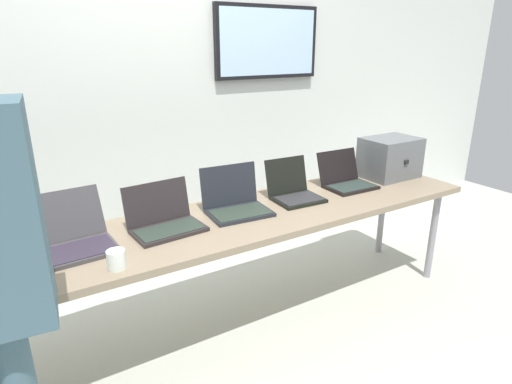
{
  "coord_description": "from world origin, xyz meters",
  "views": [
    {
      "loc": [
        -1.17,
        -2.04,
        1.71
      ],
      "look_at": [
        0.13,
        0.05,
        0.85
      ],
      "focal_mm": 30.1,
      "sensor_mm": 36.0,
      "label": 1
    }
  ],
  "objects": [
    {
      "name": "workbench",
      "position": [
        0.0,
        0.0,
        0.7
      ],
      "size": [
        3.18,
        0.7,
        0.74
      ],
      "color": "gray",
      "rests_on": "ground"
    },
    {
      "name": "back_wall",
      "position": [
        0.03,
        1.13,
        1.33
      ],
      "size": [
        8.0,
        0.11,
        2.64
      ],
      "color": "silver",
      "rests_on": "ground"
    },
    {
      "name": "laptop_station_4",
      "position": [
        0.43,
        0.08,
        0.8
      ],
      "size": [
        0.32,
        0.32,
        0.25
      ],
      "color": "black",
      "rests_on": "workbench"
    },
    {
      "name": "laptop_station_3",
      "position": [
        -0.01,
        0.07,
        0.8
      ],
      "size": [
        0.38,
        0.33,
        0.27
      ],
      "color": "#202329",
      "rests_on": "workbench"
    },
    {
      "name": "equipment_box",
      "position": [
        1.34,
        0.1,
        0.89
      ],
      "size": [
        0.41,
        0.31,
        0.3
      ],
      "color": "slate",
      "rests_on": "workbench"
    },
    {
      "name": "laptop_station_1",
      "position": [
        -0.91,
        0.07,
        0.8
      ],
      "size": [
        0.35,
        0.39,
        0.26
      ],
      "color": "#3D3A3D",
      "rests_on": "workbench"
    },
    {
      "name": "laptop_station_2",
      "position": [
        -0.46,
        0.05,
        0.8
      ],
      "size": [
        0.39,
        0.31,
        0.24
      ],
      "color": "#282224",
      "rests_on": "workbench"
    },
    {
      "name": "coffee_mug",
      "position": [
        -0.8,
        -0.25,
        0.79
      ],
      "size": [
        0.08,
        0.08,
        0.09
      ],
      "color": "white",
      "rests_on": "workbench"
    },
    {
      "name": "ground",
      "position": [
        0.0,
        0.0,
        -0.02
      ],
      "size": [
        8.0,
        8.0,
        0.04
      ],
      "primitive_type": "cube",
      "color": "#B2B4A7"
    },
    {
      "name": "laptop_station_5",
      "position": [
        0.9,
        0.09,
        0.8
      ],
      "size": [
        0.35,
        0.32,
        0.24
      ],
      "color": "black",
      "rests_on": "workbench"
    }
  ]
}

